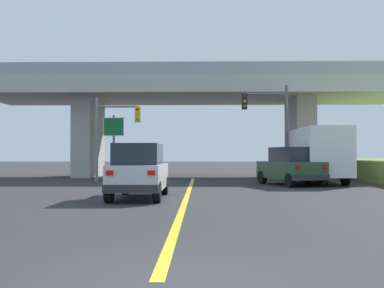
{
  "coord_description": "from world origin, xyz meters",
  "views": [
    {
      "loc": [
        0.57,
        -6.05,
        1.61
      ],
      "look_at": [
        0.09,
        17.74,
        2.16
      ],
      "focal_mm": 44.66,
      "sensor_mm": 36.0,
      "label": 1
    }
  ],
  "objects_px": {
    "traffic_signal_farside": "(112,128)",
    "box_truck": "(317,155)",
    "suv_lead": "(139,171)",
    "suv_crossing": "(291,166)",
    "traffic_signal_nearside": "(272,119)",
    "highway_sign": "(114,133)"
  },
  "relations": [
    {
      "from": "traffic_signal_farside",
      "to": "box_truck",
      "type": "bearing_deg",
      "value": -7.09
    },
    {
      "from": "suv_lead",
      "to": "box_truck",
      "type": "relative_size",
      "value": 0.61
    },
    {
      "from": "suv_crossing",
      "to": "box_truck",
      "type": "bearing_deg",
      "value": 29.74
    },
    {
      "from": "traffic_signal_nearside",
      "to": "highway_sign",
      "type": "relative_size",
      "value": 1.37
    },
    {
      "from": "box_truck",
      "to": "highway_sign",
      "type": "relative_size",
      "value": 1.75
    },
    {
      "from": "box_truck",
      "to": "traffic_signal_farside",
      "type": "bearing_deg",
      "value": 172.91
    },
    {
      "from": "traffic_signal_nearside",
      "to": "suv_lead",
      "type": "bearing_deg",
      "value": -119.44
    },
    {
      "from": "traffic_signal_farside",
      "to": "highway_sign",
      "type": "relative_size",
      "value": 1.19
    },
    {
      "from": "suv_lead",
      "to": "traffic_signal_farside",
      "type": "xyz_separation_m",
      "value": [
        -3.14,
        11.29,
        2.27
      ]
    },
    {
      "from": "traffic_signal_nearside",
      "to": "traffic_signal_farside",
      "type": "distance_m",
      "value": 9.81
    },
    {
      "from": "suv_crossing",
      "to": "highway_sign",
      "type": "xyz_separation_m",
      "value": [
        -10.68,
        6.67,
        2.08
      ]
    },
    {
      "from": "traffic_signal_nearside",
      "to": "suv_crossing",
      "type": "bearing_deg",
      "value": -84.22
    },
    {
      "from": "suv_lead",
      "to": "highway_sign",
      "type": "distance_m",
      "value": 15.04
    },
    {
      "from": "box_truck",
      "to": "traffic_signal_farside",
      "type": "height_order",
      "value": "traffic_signal_farside"
    },
    {
      "from": "box_truck",
      "to": "traffic_signal_farside",
      "type": "distance_m",
      "value": 12.22
    },
    {
      "from": "suv_lead",
      "to": "box_truck",
      "type": "bearing_deg",
      "value": 47.8
    },
    {
      "from": "traffic_signal_farside",
      "to": "highway_sign",
      "type": "bearing_deg",
      "value": 98.76
    },
    {
      "from": "traffic_signal_nearside",
      "to": "highway_sign",
      "type": "xyz_separation_m",
      "value": [
        -10.27,
        2.67,
        -0.7
      ]
    },
    {
      "from": "suv_crossing",
      "to": "traffic_signal_nearside",
      "type": "distance_m",
      "value": 4.89
    },
    {
      "from": "traffic_signal_farside",
      "to": "suv_crossing",
      "type": "bearing_deg",
      "value": -19.05
    },
    {
      "from": "traffic_signal_farside",
      "to": "highway_sign",
      "type": "xyz_separation_m",
      "value": [
        -0.49,
        3.15,
        -0.18
      ]
    },
    {
      "from": "suv_lead",
      "to": "traffic_signal_nearside",
      "type": "distance_m",
      "value": 13.8
    }
  ]
}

